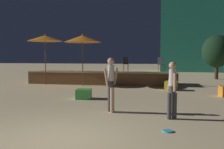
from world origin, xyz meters
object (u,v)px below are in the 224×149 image
Objects in this scene: person_0 at (172,89)px; bistro_chair_1 at (161,63)px; cube_seat_0 at (84,94)px; person_1 at (111,83)px; bistro_chair_0 at (125,63)px; background_tree_1 at (217,51)px; patio_umbrella_0 at (82,39)px; frisbee_disc at (168,131)px; cube_seat_1 at (171,86)px; patio_umbrella_1 at (45,38)px.

bistro_chair_1 is (-0.32, 8.61, 0.53)m from person_0.
person_1 is (1.65, -2.32, 0.75)m from cube_seat_0.
background_tree_1 reaches higher than bistro_chair_0.
frisbee_disc is at bearing -60.62° from patio_umbrella_0.
patio_umbrella_0 is 3.52× the size of bistro_chair_1.
person_1 is 2.69m from frisbee_disc.
background_tree_1 is (4.04, 13.86, 1.36)m from person_0.
frisbee_disc is (0.18, -9.89, -1.38)m from bistro_chair_1.
bistro_chair_0 is (2.36, 1.98, -1.47)m from patio_umbrella_0.
cube_seat_1 is 3.02× the size of frisbee_disc.
patio_umbrella_1 is at bearing -68.76° from person_0.
cube_seat_0 is 2.93× the size of frisbee_disc.
background_tree_1 is (7.56, 10.99, 2.02)m from cube_seat_0.
patio_umbrella_0 is at bearing 108.27° from cube_seat_0.
bistro_chair_0 is at bearing -98.03° from person_0.
frisbee_disc is at bearing -50.75° from cube_seat_0.
patio_umbrella_1 is 13.18× the size of frisbee_disc.
patio_umbrella_1 is (-2.50, 0.10, 0.07)m from patio_umbrella_0.
person_0 reaches higher than cube_seat_1.
patio_umbrella_1 reaches higher than bistro_chair_0.
cube_seat_1 is at bearing -117.05° from background_tree_1.
frisbee_disc is at bearing 115.78° from bistro_chair_1.
bistro_chair_1 is at bearing -129.71° from background_tree_1.
cube_seat_1 is 4.30m from bistro_chair_0.
person_0 is (3.53, -2.87, 0.67)m from cube_seat_0.
bistro_chair_0 is 11.03m from frisbee_disc.
patio_umbrella_0 is at bearing -158.60° from bistro_chair_0.
patio_umbrella_1 reaches higher than frisbee_disc.
cube_seat_1 is 0.82× the size of bistro_chair_1.
cube_seat_1 is 7.69m from frisbee_disc.
person_0 is 14.50m from background_tree_1.
patio_umbrella_0 is at bearing -2.19° from patio_umbrella_1.
patio_umbrella_0 reaches higher than frisbee_disc.
patio_umbrella_1 is 6.69m from cube_seat_0.
background_tree_1 reaches higher than frisbee_disc.
cube_seat_1 is 0.82× the size of bistro_chair_0.
cube_seat_0 is 0.41× the size of person_1.
patio_umbrella_0 is 4.30× the size of cube_seat_1.
person_0 is at bearing -44.89° from patio_umbrella_1.
frisbee_disc is at bearing -92.74° from cube_seat_1.
background_tree_1 is (3.81, 7.46, 1.99)m from cube_seat_1.
bistro_chair_1 is at bearing 104.05° from cube_seat_1.
cube_seat_1 is 0.42× the size of person_1.
bistro_chair_0 is 3.69× the size of frisbee_disc.
patio_umbrella_1 is 5.44m from bistro_chair_0.
person_0 is (5.02, -7.40, -2.00)m from patio_umbrella_0.
background_tree_1 is at bearing -105.01° from bistro_chair_1.
frisbee_disc is (4.88, -8.67, -2.85)m from patio_umbrella_0.
patio_umbrella_0 reaches higher than person_1.
cube_seat_1 is 6.26m from person_1.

